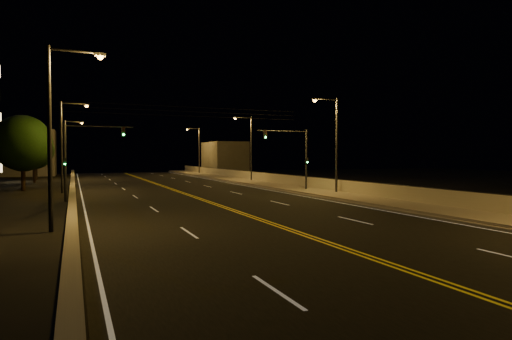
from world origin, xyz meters
name	(u,v)px	position (x,y,z in m)	size (l,w,h in m)	color
ground	(454,287)	(0.00, 0.00, 0.00)	(160.00, 160.00, 0.00)	black
road	(218,205)	(0.00, 20.00, 0.01)	(18.00, 120.00, 0.02)	black
sidewalk	(348,197)	(10.80, 20.00, 0.15)	(3.60, 120.00, 0.30)	gray
curb	(328,199)	(8.93, 20.00, 0.07)	(0.14, 120.00, 0.15)	gray
parapet_wall	(365,188)	(12.45, 20.00, 0.80)	(0.30, 120.00, 1.00)	#AEA491
jersey_barrier	(72,206)	(-9.31, 20.00, 0.37)	(0.45, 120.00, 0.73)	#AEA491
distant_building_right	(224,158)	(16.50, 66.67, 2.94)	(6.00, 10.00, 5.89)	#6C665B
distant_building_left	(30,153)	(-16.00, 73.61, 3.89)	(8.00, 8.00, 7.79)	#6C665B
parapet_rail	(365,182)	(12.45, 20.00, 1.33)	(0.06, 0.06, 120.00)	black
lane_markings	(219,205)	(0.00, 19.93, 0.02)	(17.32, 116.00, 0.00)	silver
streetlight_1	(334,139)	(11.50, 23.11, 4.91)	(2.55, 0.28, 8.42)	#2D2D33
streetlight_2	(249,144)	(11.50, 42.41, 4.91)	(2.55, 0.28, 8.42)	#2D2D33
streetlight_3	(198,147)	(11.50, 67.03, 4.91)	(2.55, 0.28, 8.42)	#2D2D33
streetlight_4	(57,124)	(-9.90, 13.23, 4.91)	(2.55, 0.28, 8.42)	#2D2D33
streetlight_5	(65,140)	(-9.90, 34.89, 4.91)	(2.55, 0.28, 8.42)	#2D2D33
streetlight_6	(68,145)	(-9.90, 58.32, 4.91)	(2.55, 0.28, 8.42)	#2D2D33
traffic_signal_right	(297,152)	(9.98, 26.96, 3.75)	(5.11, 0.31, 5.91)	#2D2D33
traffic_signal_left	(79,152)	(-8.78, 26.96, 3.75)	(5.11, 0.31, 5.91)	#2D2D33
overhead_wires	(185,111)	(0.00, 29.50, 7.40)	(22.00, 0.03, 0.83)	black
tree_0	(22,143)	(-13.77, 39.23, 4.67)	(5.47, 5.47, 7.41)	black
tree_1	(23,150)	(-14.19, 44.25, 4.09)	(4.80, 4.80, 6.50)	black
tree_2	(34,151)	(-13.81, 52.72, 4.05)	(4.74, 4.74, 6.43)	black
tree_3	(36,150)	(-14.11, 60.11, 4.22)	(4.94, 4.94, 6.70)	black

